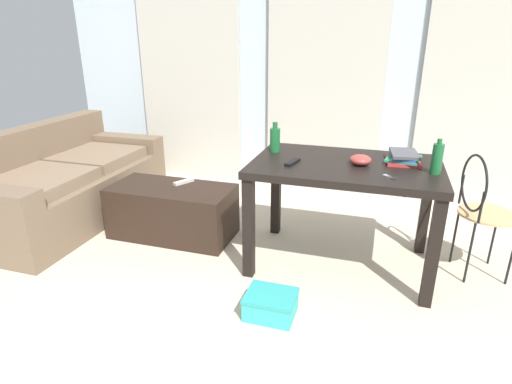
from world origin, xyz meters
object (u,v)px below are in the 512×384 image
Objects in this scene: bottle_far at (275,139)px; tv_remote_primary at (184,182)px; scissors at (391,177)px; craft_table at (345,178)px; shoebox at (271,304)px; bowl at (360,160)px; coffee_table at (173,211)px; book_stack at (404,158)px; bottle_near at (437,158)px; tv_remote_on_table at (292,162)px; couch at (64,184)px; wire_chair at (481,203)px.

bottle_far is 1.19× the size of tv_remote_primary.
craft_table is at bearing 141.86° from scissors.
scissors reaches higher than shoebox.
bowl reaches higher than craft_table.
scissors is at bearing -24.33° from bottle_far.
coffee_table is 1.83m from book_stack.
shoebox is at bearing -112.79° from craft_table.
bottle_near is 0.77× the size of book_stack.
tv_remote_on_table is at bearing -160.40° from craft_table.
coffee_table is (1.12, -0.06, -0.10)m from couch.
tv_remote_primary is (-0.78, 0.02, -0.42)m from bottle_far.
wire_chair is (2.25, 0.09, 0.32)m from coffee_table.
book_stack is 0.97× the size of shoebox.
coffee_table is at bearing -3.19° from couch.
wire_chair is at bearing 23.43° from tv_remote_on_table.
tv_remote_on_table is at bearing -6.19° from couch.
tv_remote_on_table is at bearing -176.54° from bottle_near.
book_stack is (0.36, 0.12, 0.14)m from craft_table.
bowl is at bearing -2.81° from couch.
bowl is at bearing -14.28° from bottle_far.
coffee_table is 3.37× the size of shoebox.
craft_table reaches higher than shoebox.
craft_table is 0.90m from wire_chair.
bottle_far reaches higher than scissors.
bowl is 0.30m from scissors.
coffee_table is at bearing 177.97° from craft_table.
bottle_far is at bearing 6.54° from coffee_table.
wire_chair reaches higher than couch.
bottle_far reaches higher than wire_chair.
bottle_near is (0.55, -0.07, 0.20)m from craft_table.
scissors is at bearing -46.90° from bowl.
bottle_far is at bearing 26.73° from tv_remote_primary.
couch is at bearing -179.03° from bottle_far.
tv_remote_on_table is at bearing -9.41° from coffee_table.
bottle_far is 2.55× the size of scissors.
couch is 2.02m from bottle_far.
tv_remote_on_table reaches higher than craft_table.
couch is 2.83m from scissors.
wire_chair is at bearing -0.33° from bottle_far.
craft_table is 5.76× the size of bottle_far.
tv_remote_primary is (1.17, 0.05, 0.13)m from couch.
book_stack is 1.68× the size of tv_remote_on_table.
shoebox is at bearing -21.39° from couch.
scissors is at bearing -101.47° from book_stack.
shoebox is (-0.86, -0.67, -0.79)m from bottle_near.
couch is at bearing 173.00° from scissors.
bottle_far reaches higher than tv_remote_primary.
book_stack is (-0.52, -0.01, 0.27)m from wire_chair.
shoebox is at bearing -143.72° from wire_chair.
wire_chair is 3.87× the size of bottle_near.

